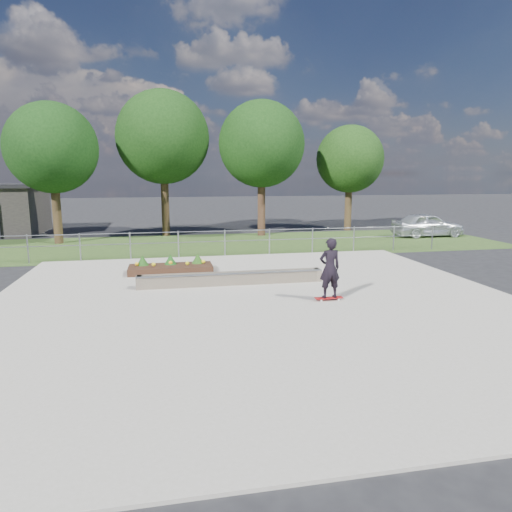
{
  "coord_description": "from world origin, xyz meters",
  "views": [
    {
      "loc": [
        -2.49,
        -12.07,
        3.61
      ],
      "look_at": [
        0.2,
        1.5,
        1.1
      ],
      "focal_mm": 32.0,
      "sensor_mm": 36.0,
      "label": 1
    }
  ],
  "objects_px": {
    "grind_ledge": "(231,278)",
    "parked_car": "(427,225)",
    "planter_bed": "(171,267)",
    "skateboarder": "(330,268)"
  },
  "relations": [
    {
      "from": "planter_bed",
      "to": "skateboarder",
      "type": "xyz_separation_m",
      "value": [
        4.35,
        -4.74,
        0.74
      ]
    },
    {
      "from": "grind_ledge",
      "to": "parked_car",
      "type": "height_order",
      "value": "parked_car"
    },
    {
      "from": "grind_ledge",
      "to": "skateboarder",
      "type": "bearing_deg",
      "value": -44.43
    },
    {
      "from": "grind_ledge",
      "to": "skateboarder",
      "type": "distance_m",
      "value": 3.5
    },
    {
      "from": "planter_bed",
      "to": "parked_car",
      "type": "height_order",
      "value": "parked_car"
    },
    {
      "from": "planter_bed",
      "to": "parked_car",
      "type": "xyz_separation_m",
      "value": [
        14.69,
        7.15,
        0.45
      ]
    },
    {
      "from": "skateboarder",
      "to": "parked_car",
      "type": "relative_size",
      "value": 0.44
    },
    {
      "from": "grind_ledge",
      "to": "planter_bed",
      "type": "bearing_deg",
      "value": 129.18
    },
    {
      "from": "grind_ledge",
      "to": "planter_bed",
      "type": "height_order",
      "value": "planter_bed"
    },
    {
      "from": "grind_ledge",
      "to": "planter_bed",
      "type": "xyz_separation_m",
      "value": [
        -1.91,
        2.34,
        -0.02
      ]
    }
  ]
}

